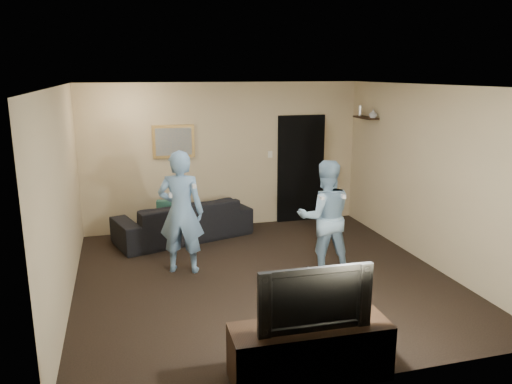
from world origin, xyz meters
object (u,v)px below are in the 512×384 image
object	(u,v)px
tv_console	(310,351)
television	(312,295)
sofa	(183,220)
wii_player_left	(181,212)
wii_player_right	(325,217)

from	to	relation	value
tv_console	television	distance (m)	0.57
tv_console	sofa	bearing A→B (deg)	99.86
wii_player_left	wii_player_right	world-z (taller)	wii_player_left
television	sofa	bearing A→B (deg)	99.86
sofa	tv_console	size ratio (longest dim) A/B	1.52
television	wii_player_left	bearing A→B (deg)	107.59
television	wii_player_right	xyz separation A→B (m)	(1.11, 2.32, -0.02)
wii_player_left	sofa	bearing A→B (deg)	82.17
wii_player_right	wii_player_left	bearing A→B (deg)	164.42
wii_player_left	wii_player_right	xyz separation A→B (m)	(1.93, -0.54, -0.07)
sofa	wii_player_left	xyz separation A→B (m)	(-0.20, -1.43, 0.54)
sofa	wii_player_left	bearing A→B (deg)	65.67
sofa	wii_player_right	bearing A→B (deg)	114.83
tv_console	television	xyz separation A→B (m)	(-0.00, 0.00, 0.57)
sofa	television	bearing A→B (deg)	81.70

